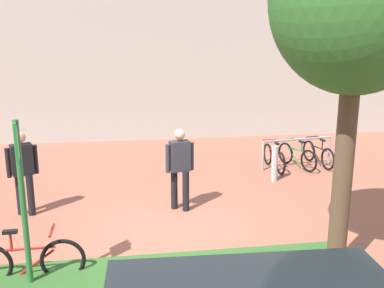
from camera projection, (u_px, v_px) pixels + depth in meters
ground_plane at (177, 232)px, 8.12m from camera, size 60.00×60.00×0.00m
planter_strip at (132, 278)px, 6.40m from camera, size 7.00×1.10×0.16m
tree_sidewalk at (358, 0)px, 5.81m from camera, size 2.37×2.37×5.33m
parking_sign_post at (21, 183)px, 5.83m from camera, size 0.08×0.36×2.48m
bike_at_sign at (27, 262)px, 6.34m from camera, size 1.68×0.42×0.86m
bike_rack_cluster at (296, 155)px, 12.08m from camera, size 2.09×1.73×0.83m
bollard_steel at (274, 164)px, 10.92m from camera, size 0.16×0.16×0.90m
person_suited_navy at (180, 164)px, 8.96m from camera, size 0.60×0.33×1.72m
person_suited_dark at (23, 168)px, 8.70m from camera, size 0.57×0.38×1.72m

